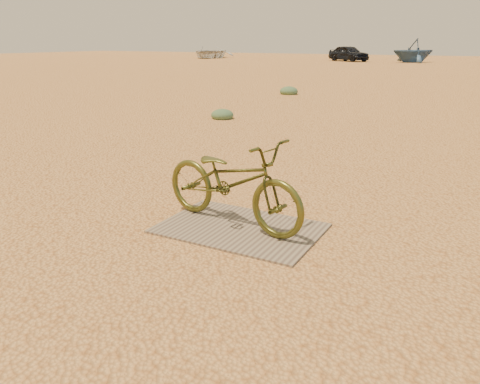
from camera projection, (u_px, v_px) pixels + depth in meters
The scene contains 8 objects.
ground at pixel (240, 232), 4.79m from camera, with size 120.00×120.00×0.00m, color #DFA25A.
plywood_board at pixel (240, 228), 4.86m from camera, with size 1.63×1.11×0.02m, color #87765B.
bicycle at pixel (232, 181), 4.82m from camera, with size 0.62×1.77×0.93m, color #4A4A1A.
car at pixel (349, 53), 42.26m from camera, with size 1.64×4.06×1.38m, color black.
boat_near_left at pixel (209, 52), 49.66m from camera, with size 4.13×5.78×1.20m, color beige.
boat_far_left at pixel (413, 50), 39.95m from camera, with size 3.28×3.80×2.00m, color #39597D.
kale_a at pixel (222, 119), 11.67m from camera, with size 0.56×0.56×0.31m, color #5A754F.
kale_c at pixel (289, 94), 16.87m from camera, with size 0.65×0.65×0.36m, color #5A754F.
Camera 1 is at (2.10, -3.89, 1.88)m, focal length 35.00 mm.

